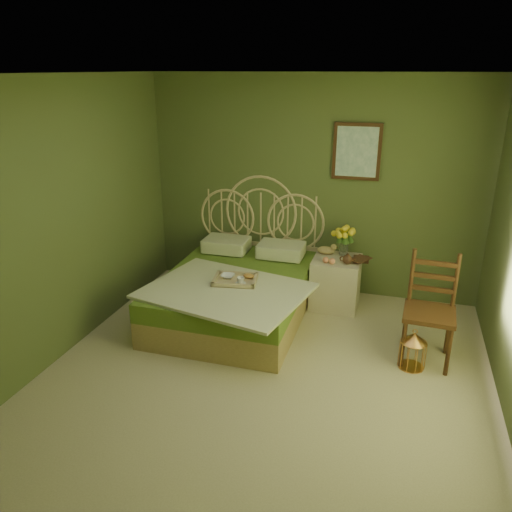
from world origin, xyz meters
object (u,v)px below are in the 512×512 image
(chair, at_px, (430,302))
(birdcage, at_px, (413,351))
(nightstand, at_px, (337,277))
(bed, at_px, (237,289))

(chair, relative_size, birdcage, 2.91)
(nightstand, distance_m, birdcage, 1.43)
(chair, bearing_deg, bed, 173.65)
(nightstand, xyz_separation_m, birdcage, (0.87, -1.11, -0.19))
(chair, bearing_deg, birdcage, -111.78)
(chair, distance_m, birdcage, 0.49)
(nightstand, relative_size, chair, 0.97)
(chair, xyz_separation_m, birdcage, (-0.11, -0.25, -0.41))
(birdcage, bearing_deg, nightstand, 128.09)
(bed, distance_m, birdcage, 2.00)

